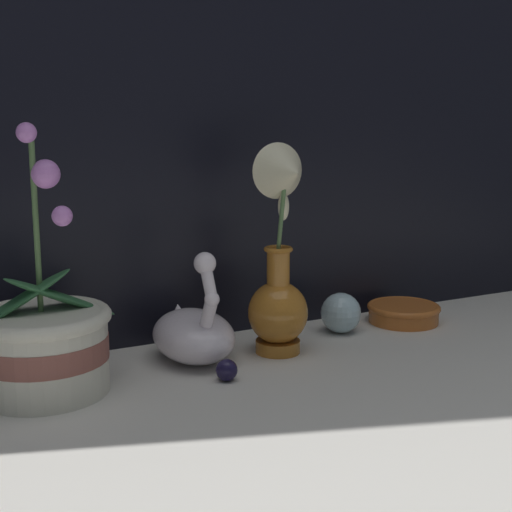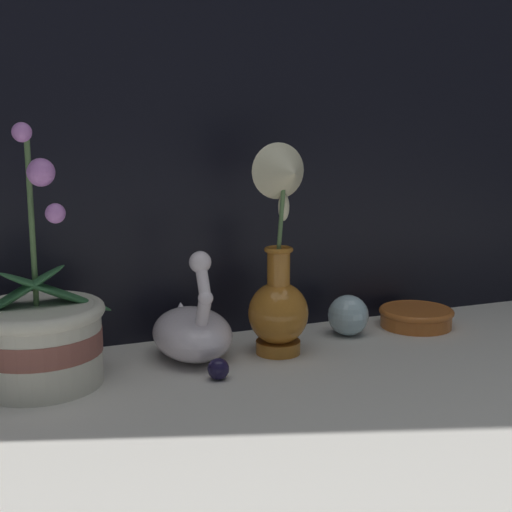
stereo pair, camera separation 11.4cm
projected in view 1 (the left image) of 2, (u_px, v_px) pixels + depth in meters
ground_plane at (287, 379)px, 1.06m from camera, size 2.80×2.80×0.00m
orchid_potted_plant at (43, 342)px, 0.99m from camera, size 0.23×0.19×0.37m
swan_figurine at (193, 332)px, 1.13m from camera, size 0.12×0.19×0.18m
blue_vase at (281, 271)px, 1.14m from camera, size 0.10×0.11×0.34m
glass_sphere at (341, 313)px, 1.28m from camera, size 0.07×0.07×0.07m
amber_dish at (404, 312)px, 1.35m from camera, size 0.14×0.14×0.03m
glass_bauble at (227, 370)px, 1.05m from camera, size 0.03×0.03×0.03m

